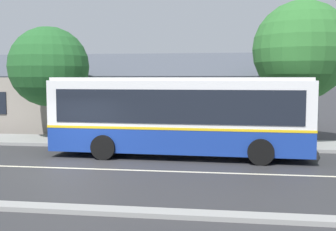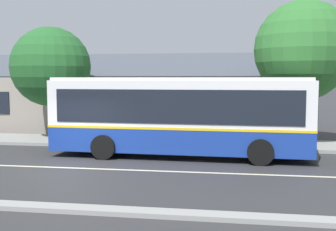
% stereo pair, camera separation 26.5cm
% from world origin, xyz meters
% --- Properties ---
extents(ground_plane, '(300.00, 300.00, 0.00)m').
position_xyz_m(ground_plane, '(0.00, 0.00, 0.00)').
color(ground_plane, '#2D2D30').
extents(sidewalk_far, '(60.00, 3.00, 0.15)m').
position_xyz_m(sidewalk_far, '(0.00, 6.00, 0.07)').
color(sidewalk_far, gray).
rests_on(sidewalk_far, ground).
extents(lane_divider_stripe, '(60.00, 0.16, 0.01)m').
position_xyz_m(lane_divider_stripe, '(0.00, 0.00, 0.00)').
color(lane_divider_stripe, beige).
rests_on(lane_divider_stripe, ground).
extents(community_building, '(21.16, 9.34, 5.90)m').
position_xyz_m(community_building, '(-0.48, 13.12, 1.77)').
color(community_building, gray).
rests_on(community_building, ground).
extents(transit_bus, '(10.72, 3.00, 3.30)m').
position_xyz_m(transit_bus, '(3.72, 2.90, 1.77)').
color(transit_bus, navy).
rests_on(transit_bus, ground).
extents(bench_by_building, '(1.79, 0.51, 0.94)m').
position_xyz_m(bench_by_building, '(-1.40, 5.45, 0.57)').
color(bench_by_building, brown).
rests_on(bench_by_building, sidewalk_far).
extents(bench_down_street, '(1.75, 0.51, 0.94)m').
position_xyz_m(bench_down_street, '(2.51, 6.00, 0.57)').
color(bench_down_street, brown).
rests_on(bench_down_street, sidewalk_far).
extents(street_tree_primary, '(4.71, 4.71, 6.98)m').
position_xyz_m(street_tree_primary, '(9.24, 6.82, 4.43)').
color(street_tree_primary, '#4C3828').
rests_on(street_tree_primary, ground).
extents(street_tree_secondary, '(4.11, 4.11, 5.91)m').
position_xyz_m(street_tree_secondary, '(-3.50, 6.36, 3.85)').
color(street_tree_secondary, '#4C3828').
rests_on(street_tree_secondary, ground).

